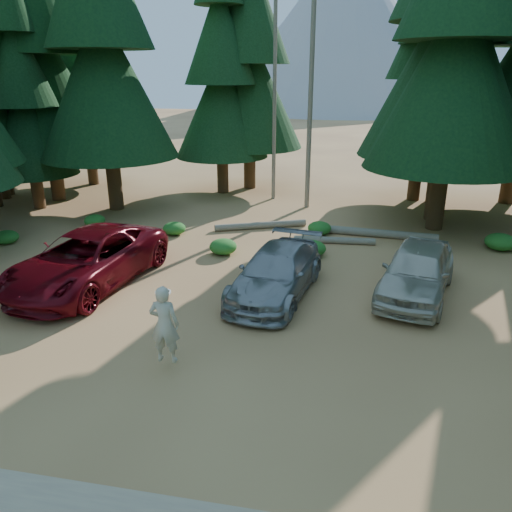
% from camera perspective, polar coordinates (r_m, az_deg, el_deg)
% --- Properties ---
extents(ground, '(160.00, 160.00, 0.00)m').
position_cam_1_polar(ground, '(13.03, -4.07, -10.48)').
color(ground, '#95653F').
rests_on(ground, ground).
extents(forest_belt_north, '(36.00, 7.00, 22.00)m').
position_cam_1_polar(forest_belt_north, '(26.79, 4.19, 5.97)').
color(forest_belt_north, black).
rests_on(forest_belt_north, ground).
extents(snag_front, '(0.24, 0.24, 12.00)m').
position_cam_1_polar(snag_front, '(25.37, 6.31, 18.81)').
color(snag_front, '#696054').
rests_on(snag_front, ground).
extents(snag_back, '(0.20, 0.20, 10.00)m').
position_cam_1_polar(snag_back, '(27.15, 2.12, 16.90)').
color(snag_back, '#696054').
rests_on(snag_back, ground).
extents(mountain_peak, '(48.00, 50.00, 28.00)m').
position_cam_1_polar(mountain_peak, '(99.34, 8.45, 23.77)').
color(mountain_peak, '#9A9BA2').
rests_on(mountain_peak, ground).
extents(red_pickup, '(3.83, 6.70, 1.76)m').
position_cam_1_polar(red_pickup, '(17.21, -18.77, -0.39)').
color(red_pickup, '#5F0811').
rests_on(red_pickup, ground).
extents(silver_minivan_center, '(2.85, 5.36, 1.48)m').
position_cam_1_polar(silver_minivan_center, '(15.63, 2.33, -1.93)').
color(silver_minivan_center, '#999CA0').
rests_on(silver_minivan_center, ground).
extents(silver_minivan_right, '(3.11, 5.19, 1.66)m').
position_cam_1_polar(silver_minivan_right, '(16.33, 17.93, -1.62)').
color(silver_minivan_right, beige).
rests_on(silver_minivan_right, ground).
extents(frisbee_player, '(0.71, 0.48, 1.92)m').
position_cam_1_polar(frisbee_player, '(11.79, -10.42, -7.67)').
color(frisbee_player, beige).
rests_on(frisbee_player, ground).
extents(log_left, '(3.95, 1.90, 0.30)m').
position_cam_1_polar(log_left, '(22.45, 0.55, 3.53)').
color(log_left, '#696054').
rests_on(log_left, ground).
extents(log_mid, '(3.32, 0.48, 0.27)m').
position_cam_1_polar(log_mid, '(20.73, 8.94, 1.79)').
color(log_mid, '#696054').
rests_on(log_mid, ground).
extents(log_right, '(5.41, 0.83, 0.35)m').
position_cam_1_polar(log_right, '(21.88, 13.11, 2.60)').
color(log_right, '#696054').
rests_on(log_right, ground).
extents(shrub_far_left, '(0.95, 0.95, 0.52)m').
position_cam_1_polar(shrub_far_left, '(23.95, -17.96, 3.89)').
color(shrub_far_left, '#246E21').
rests_on(shrub_far_left, ground).
extents(shrub_left, '(1.06, 1.06, 0.59)m').
position_cam_1_polar(shrub_left, '(19.31, -3.78, 1.08)').
color(shrub_left, '#246E21').
rests_on(shrub_left, ground).
extents(shrub_center_left, '(0.98, 0.98, 0.54)m').
position_cam_1_polar(shrub_center_left, '(21.87, -9.32, 3.13)').
color(shrub_center_left, '#246E21').
rests_on(shrub_center_left, ground).
extents(shrub_center_right, '(1.01, 1.01, 0.56)m').
position_cam_1_polar(shrub_center_right, '(21.77, 7.26, 3.18)').
color(shrub_center_right, '#246E21').
rests_on(shrub_center_right, ground).
extents(shrub_right, '(1.06, 1.06, 0.58)m').
position_cam_1_polar(shrub_right, '(19.21, 6.44, 0.88)').
color(shrub_right, '#246E21').
rests_on(shrub_right, ground).
extents(shrub_far_right, '(1.18, 1.18, 0.65)m').
position_cam_1_polar(shrub_far_right, '(21.94, 26.15, 1.46)').
color(shrub_far_right, '#246E21').
rests_on(shrub_far_right, ground).
extents(shrub_edge_west, '(0.98, 0.98, 0.54)m').
position_cam_1_polar(shrub_edge_west, '(22.87, -26.65, 1.94)').
color(shrub_edge_west, '#246E21').
rests_on(shrub_edge_west, ground).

